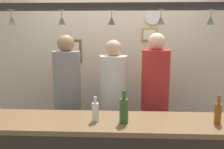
# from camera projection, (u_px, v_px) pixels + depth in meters

# --- Properties ---
(back_wall) EXTENTS (4.40, 0.06, 2.60)m
(back_wall) POSITION_uv_depth(u_px,v_px,m) (115.00, 65.00, 3.68)
(back_wall) COLOR beige
(back_wall) RESTS_ON ground_plane
(overhead_glass_rack) EXTENTS (2.20, 0.36, 0.04)m
(overhead_glass_rack) POSITION_uv_depth(u_px,v_px,m) (110.00, 7.00, 2.18)
(overhead_glass_rack) COLOR black
(hanging_wineglass_far_left) EXTENTS (0.07, 0.07, 0.13)m
(hanging_wineglass_far_left) POSITION_uv_depth(u_px,v_px,m) (12.00, 20.00, 2.19)
(hanging_wineglass_far_left) COLOR silver
(hanging_wineglass_far_left) RESTS_ON overhead_glass_rack
(hanging_wineglass_left) EXTENTS (0.07, 0.07, 0.13)m
(hanging_wineglass_left) POSITION_uv_depth(u_px,v_px,m) (62.00, 20.00, 2.21)
(hanging_wineglass_left) COLOR silver
(hanging_wineglass_left) RESTS_ON overhead_glass_rack
(hanging_wineglass_center_left) EXTENTS (0.07, 0.07, 0.13)m
(hanging_wineglass_center_left) POSITION_uv_depth(u_px,v_px,m) (112.00, 20.00, 2.24)
(hanging_wineglass_center_left) COLOR silver
(hanging_wineglass_center_left) RESTS_ON overhead_glass_rack
(hanging_wineglass_center) EXTENTS (0.07, 0.07, 0.13)m
(hanging_wineglass_center) POSITION_uv_depth(u_px,v_px,m) (161.00, 20.00, 2.14)
(hanging_wineglass_center) COLOR silver
(hanging_wineglass_center) RESTS_ON overhead_glass_rack
(hanging_wineglass_center_right) EXTENTS (0.07, 0.07, 0.13)m
(hanging_wineglass_center_right) POSITION_uv_depth(u_px,v_px,m) (211.00, 20.00, 2.16)
(hanging_wineglass_center_right) COLOR silver
(hanging_wineglass_center_right) RESTS_ON overhead_glass_rack
(person_left_grey_shirt) EXTENTS (0.34, 0.34, 1.76)m
(person_left_grey_shirt) POSITION_uv_depth(u_px,v_px,m) (67.00, 91.00, 3.11)
(person_left_grey_shirt) COLOR #2D334C
(person_left_grey_shirt) RESTS_ON ground_plane
(person_middle_white_patterned_shirt) EXTENTS (0.34, 0.34, 1.70)m
(person_middle_white_patterned_shirt) POSITION_uv_depth(u_px,v_px,m) (114.00, 95.00, 3.09)
(person_middle_white_patterned_shirt) COLOR #2D334C
(person_middle_white_patterned_shirt) RESTS_ON ground_plane
(person_right_red_shirt) EXTENTS (0.34, 0.34, 1.78)m
(person_right_red_shirt) POSITION_uv_depth(u_px,v_px,m) (155.00, 91.00, 3.06)
(person_right_red_shirt) COLOR #2D334C
(person_right_red_shirt) RESTS_ON ground_plane
(bottle_beer_amber_tall) EXTENTS (0.06, 0.06, 0.26)m
(bottle_beer_amber_tall) POSITION_uv_depth(u_px,v_px,m) (218.00, 113.00, 2.22)
(bottle_beer_amber_tall) COLOR brown
(bottle_beer_amber_tall) RESTS_ON bar_counter
(bottle_soda_clear) EXTENTS (0.06, 0.06, 0.23)m
(bottle_soda_clear) POSITION_uv_depth(u_px,v_px,m) (95.00, 111.00, 2.28)
(bottle_soda_clear) COLOR silver
(bottle_soda_clear) RESTS_ON bar_counter
(bottle_champagne_green) EXTENTS (0.08, 0.08, 0.30)m
(bottle_champagne_green) POSITION_uv_depth(u_px,v_px,m) (124.00, 110.00, 2.23)
(bottle_champagne_green) COLOR #2D5623
(bottle_champagne_green) RESTS_ON bar_counter
(picture_frame_upper_small) EXTENTS (0.22, 0.02, 0.18)m
(picture_frame_upper_small) POSITION_uv_depth(u_px,v_px,m) (149.00, 35.00, 3.53)
(picture_frame_upper_small) COLOR #B29338
(picture_frame_upper_small) RESTS_ON back_wall
(picture_frame_lower_pair) EXTENTS (0.30, 0.02, 0.18)m
(picture_frame_lower_pair) POSITION_uv_depth(u_px,v_px,m) (158.00, 57.00, 3.59)
(picture_frame_lower_pair) COLOR brown
(picture_frame_lower_pair) RESTS_ON back_wall
(picture_frame_caricature) EXTENTS (0.26, 0.02, 0.34)m
(picture_frame_caricature) POSITION_uv_depth(u_px,v_px,m) (73.00, 51.00, 3.63)
(picture_frame_caricature) COLOR brown
(picture_frame_caricature) RESTS_ON back_wall
(wall_clock) EXTENTS (0.22, 0.03, 0.22)m
(wall_clock) POSITION_uv_depth(u_px,v_px,m) (153.00, 17.00, 3.48)
(wall_clock) COLOR white
(wall_clock) RESTS_ON back_wall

